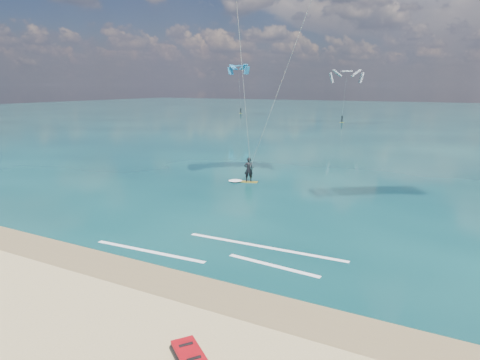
# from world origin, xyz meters

# --- Properties ---
(ground) EXTENTS (320.00, 320.00, 0.00)m
(ground) POSITION_xyz_m (0.00, 40.00, 0.00)
(ground) COLOR tan
(ground) RESTS_ON ground
(wet_sand_strip) EXTENTS (320.00, 2.40, 0.01)m
(wet_sand_strip) POSITION_xyz_m (0.00, 3.00, 0.00)
(wet_sand_strip) COLOR brown
(wet_sand_strip) RESTS_ON ground
(sea) EXTENTS (320.00, 200.00, 0.04)m
(sea) POSITION_xyz_m (0.00, 104.00, 0.02)
(sea) COLOR #082A30
(sea) RESTS_ON ground
(kitesurfer_main) EXTENTS (12.05, 9.64, 19.31)m
(kitesurfer_main) POSITION_xyz_m (-2.13, 17.16, 9.92)
(kitesurfer_main) COLOR gold
(kitesurfer_main) RESTS_ON sea
(shoreline_foam) EXTENTS (11.70, 3.65, 0.01)m
(shoreline_foam) POSITION_xyz_m (1.18, 6.67, 0.04)
(shoreline_foam) COLOR white
(shoreline_foam) RESTS_ON ground
(distant_kites) EXTENTS (70.55, 23.45, 12.58)m
(distant_kites) POSITION_xyz_m (-15.98, 87.29, 5.38)
(distant_kites) COLOR teal
(distant_kites) RESTS_ON ground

